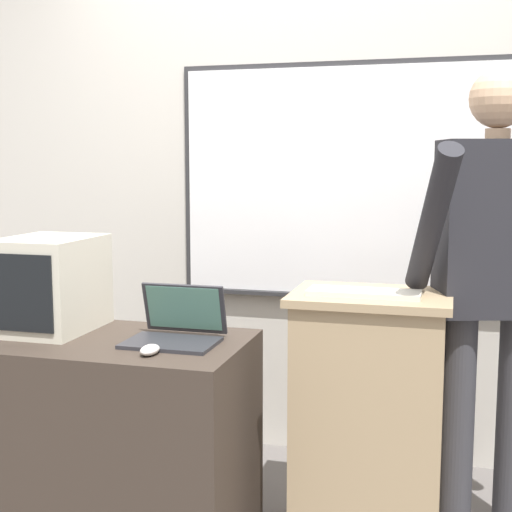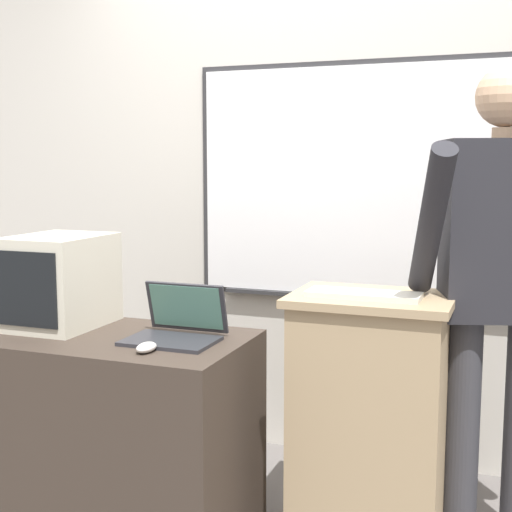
% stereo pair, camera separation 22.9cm
% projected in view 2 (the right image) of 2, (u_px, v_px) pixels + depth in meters
% --- Properties ---
extents(back_wall, '(6.40, 0.17, 2.96)m').
position_uv_depth(back_wall, '(334.00, 154.00, 3.42)').
color(back_wall, beige).
rests_on(back_wall, ground_plane).
extents(lectern_podium, '(0.59, 0.44, 0.95)m').
position_uv_depth(lectern_podium, '(369.00, 420.00, 2.65)').
color(lectern_podium, tan).
rests_on(lectern_podium, ground_plane).
extents(side_desk, '(1.00, 0.61, 0.77)m').
position_uv_depth(side_desk, '(119.00, 433.00, 2.77)').
color(side_desk, '#382D26').
rests_on(side_desk, ground_plane).
extents(person_presenter, '(0.58, 0.65, 1.77)m').
position_uv_depth(person_presenter, '(498.00, 276.00, 2.58)').
color(person_presenter, '#333338').
rests_on(person_presenter, ground_plane).
extents(laptop, '(0.33, 0.28, 0.20)m').
position_uv_depth(laptop, '(178.00, 325.00, 2.67)').
color(laptop, '#28282D').
rests_on(laptop, side_desk).
extents(wireless_keyboard, '(0.41, 0.15, 0.02)m').
position_uv_depth(wireless_keyboard, '(364.00, 295.00, 2.55)').
color(wireless_keyboard, beige).
rests_on(wireless_keyboard, lectern_podium).
extents(computer_mouse_by_laptop, '(0.06, 0.10, 0.03)m').
position_uv_depth(computer_mouse_by_laptop, '(146.00, 347.00, 2.49)').
color(computer_mouse_by_laptop, silver).
rests_on(computer_mouse_by_laptop, side_desk).
extents(crt_monitor, '(0.33, 0.42, 0.37)m').
position_uv_depth(crt_monitor, '(60.00, 281.00, 2.87)').
color(crt_monitor, beige).
rests_on(crt_monitor, side_desk).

